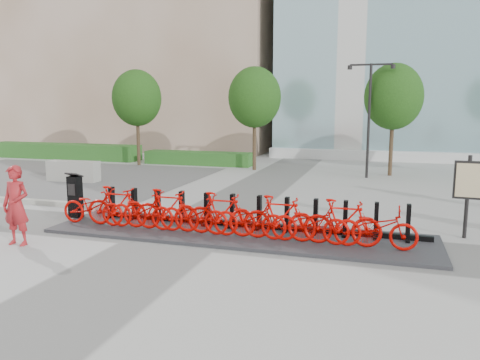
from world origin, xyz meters
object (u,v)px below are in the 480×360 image
(kiosk, at_px, (75,196))
(bike_0, at_px, (93,207))
(worker_red, at_px, (16,205))
(jersey_barrier, at_px, (73,171))
(map_sign, at_px, (468,184))

(kiosk, bearing_deg, bike_0, -26.80)
(bike_0, height_order, kiosk, kiosk)
(worker_red, bearing_deg, bike_0, 68.02)
(bike_0, xyz_separation_m, worker_red, (-0.72, -1.90, 0.38))
(jersey_barrier, bearing_deg, bike_0, -52.60)
(worker_red, distance_m, jersey_barrier, 9.42)
(worker_red, height_order, jersey_barrier, worker_red)
(worker_red, bearing_deg, jersey_barrier, 118.01)
(kiosk, xyz_separation_m, worker_red, (0.22, -2.44, 0.23))
(bike_0, distance_m, kiosk, 1.09)
(bike_0, bearing_deg, map_sign, -79.23)
(bike_0, bearing_deg, kiosk, 60.41)
(bike_0, relative_size, jersey_barrier, 0.80)
(jersey_barrier, distance_m, map_sign, 15.30)
(worker_red, relative_size, map_sign, 0.91)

